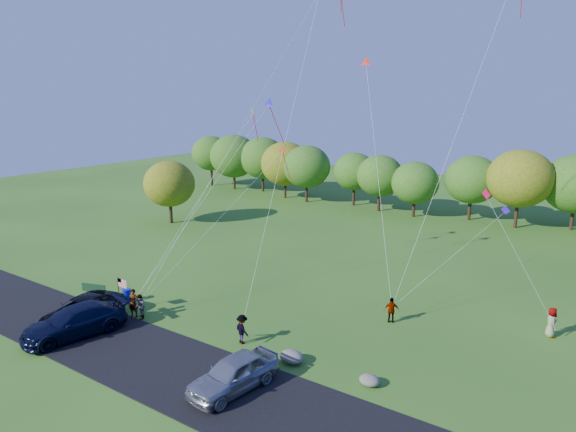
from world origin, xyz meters
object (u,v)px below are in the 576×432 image
(park_bench, at_px, (95,290))
(flyer_e, at_px, (551,322))
(flyer_b, at_px, (140,307))
(minivan_navy, at_px, (75,322))
(minivan_silver, at_px, (234,373))
(flyer_a, at_px, (133,303))
(flyer_c, at_px, (242,329))
(trash_barrel, at_px, (127,295))
(minivan_dark, at_px, (81,311))
(flyer_d, at_px, (392,310))

(park_bench, bearing_deg, flyer_e, 4.28)
(flyer_b, bearing_deg, park_bench, -143.17)
(minivan_navy, distance_m, flyer_e, 28.15)
(minivan_silver, relative_size, flyer_a, 2.65)
(flyer_a, height_order, flyer_e, flyer_a)
(flyer_a, distance_m, park_bench, 4.86)
(minivan_navy, distance_m, flyer_c, 10.01)
(minivan_silver, xyz_separation_m, flyer_e, (11.86, 14.87, 0.01))
(flyer_c, height_order, trash_barrel, flyer_c)
(minivan_silver, height_order, flyer_c, minivan_silver)
(trash_barrel, bearing_deg, flyer_a, -29.99)
(flyer_e, bearing_deg, minivan_navy, 97.34)
(minivan_navy, xyz_separation_m, flyer_b, (1.27, 3.77, -0.11))
(minivan_navy, height_order, flyer_a, flyer_a)
(park_bench, bearing_deg, minivan_dark, -64.07)
(flyer_c, distance_m, trash_barrel, 10.54)
(park_bench, bearing_deg, minivan_navy, -64.53)
(flyer_b, bearing_deg, minivan_navy, -65.83)
(minivan_dark, height_order, flyer_b, minivan_dark)
(minivan_silver, distance_m, trash_barrel, 13.95)
(minivan_dark, relative_size, flyer_b, 3.58)
(flyer_a, xyz_separation_m, park_bench, (-4.81, 0.56, -0.37))
(minivan_silver, distance_m, flyer_c, 4.84)
(minivan_silver, height_order, park_bench, minivan_silver)
(flyer_c, relative_size, trash_barrel, 1.95)
(flyer_d, bearing_deg, park_bench, -5.02)
(minivan_dark, relative_size, flyer_a, 3.14)
(minivan_silver, distance_m, flyer_d, 11.87)
(flyer_a, height_order, park_bench, flyer_a)
(flyer_d, bearing_deg, flyer_a, 3.30)
(minivan_navy, distance_m, flyer_d, 19.19)
(minivan_silver, relative_size, flyer_d, 2.99)
(minivan_silver, bearing_deg, flyer_a, 173.53)
(minivan_silver, relative_size, park_bench, 2.70)
(flyer_b, height_order, flyer_c, flyer_c)
(minivan_navy, distance_m, minivan_silver, 11.51)
(flyer_b, xyz_separation_m, flyer_e, (22.07, 11.96, 0.09))
(flyer_c, distance_m, flyer_e, 18.19)
(minivan_silver, height_order, trash_barrel, minivan_silver)
(minivan_dark, relative_size, minivan_navy, 0.97)
(minivan_dark, bearing_deg, trash_barrel, 86.47)
(minivan_silver, xyz_separation_m, flyer_a, (-10.81, 2.91, 0.03))
(minivan_dark, relative_size, flyer_e, 3.22)
(flyer_b, relative_size, flyer_d, 0.99)
(minivan_navy, bearing_deg, flyer_e, 48.32)
(minivan_navy, height_order, flyer_c, minivan_navy)
(minivan_silver, height_order, flyer_a, flyer_a)
(minivan_dark, height_order, trash_barrel, minivan_dark)
(minivan_navy, distance_m, trash_barrel, 5.50)
(flyer_e, bearing_deg, minivan_dark, 94.15)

